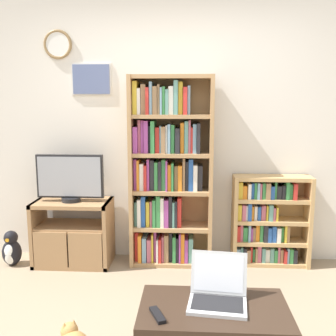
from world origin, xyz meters
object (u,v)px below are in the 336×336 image
(coffee_table, at_px, (214,316))
(penguin_figurine, at_px, (11,250))
(bookshelf_short, at_px, (267,221))
(bookshelf_tall, at_px, (167,173))
(television, at_px, (70,178))
(laptop, at_px, (218,291))
(tv_stand, at_px, (73,233))
(remote_near_laptop, at_px, (158,315))

(coffee_table, bearing_deg, penguin_figurine, 141.70)
(bookshelf_short, bearing_deg, penguin_figurine, -175.41)
(bookshelf_tall, distance_m, bookshelf_short, 1.08)
(television, height_order, laptop, television)
(tv_stand, relative_size, bookshelf_tall, 0.41)
(remote_near_laptop, distance_m, penguin_figurine, 2.26)
(bookshelf_tall, xyz_separation_m, remote_near_laptop, (0.06, -1.77, -0.45))
(tv_stand, height_order, bookshelf_tall, bookshelf_tall)
(tv_stand, height_order, television, television)
(bookshelf_short, bearing_deg, coffee_table, -109.93)
(bookshelf_tall, xyz_separation_m, coffee_table, (0.36, -1.65, -0.51))
(television, relative_size, bookshelf_short, 0.73)
(television, distance_m, coffee_table, 2.08)
(remote_near_laptop, xyz_separation_m, penguin_figurine, (-1.57, 1.60, -0.30))
(bookshelf_short, height_order, laptop, bookshelf_short)
(bookshelf_tall, xyz_separation_m, laptop, (0.39, -1.59, -0.39))
(television, xyz_separation_m, bookshelf_short, (1.90, 0.12, -0.43))
(bookshelf_tall, bearing_deg, coffee_table, -77.58)
(bookshelf_tall, relative_size, coffee_table, 2.17)
(bookshelf_short, xyz_separation_m, remote_near_laptop, (-0.91, -1.80, 0.03))
(bookshelf_short, distance_m, remote_near_laptop, 2.02)
(tv_stand, height_order, remote_near_laptop, tv_stand)
(coffee_table, bearing_deg, remote_near_laptop, -158.83)
(bookshelf_short, xyz_separation_m, laptop, (-0.58, -1.62, 0.08))
(tv_stand, relative_size, coffee_table, 0.88)
(laptop, bearing_deg, bookshelf_tall, 110.03)
(television, xyz_separation_m, laptop, (1.31, -1.50, -0.35))
(television, xyz_separation_m, bookshelf_tall, (0.92, 0.09, 0.04))
(coffee_table, relative_size, remote_near_laptop, 5.12)
(television, distance_m, remote_near_laptop, 1.99)
(coffee_table, bearing_deg, bookshelf_tall, 102.42)
(tv_stand, xyz_separation_m, television, (-0.00, -0.00, 0.54))
(coffee_table, height_order, laptop, laptop)
(television, relative_size, remote_near_laptop, 3.89)
(bookshelf_short, distance_m, coffee_table, 1.79)
(bookshelf_tall, bearing_deg, penguin_figurine, -173.52)
(tv_stand, bearing_deg, remote_near_laptop, -59.79)
(tv_stand, relative_size, penguin_figurine, 2.13)
(television, bearing_deg, remote_near_laptop, -59.62)
(television, height_order, bookshelf_tall, bookshelf_tall)
(television, distance_m, bookshelf_short, 1.95)
(bookshelf_tall, relative_size, bookshelf_short, 2.07)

